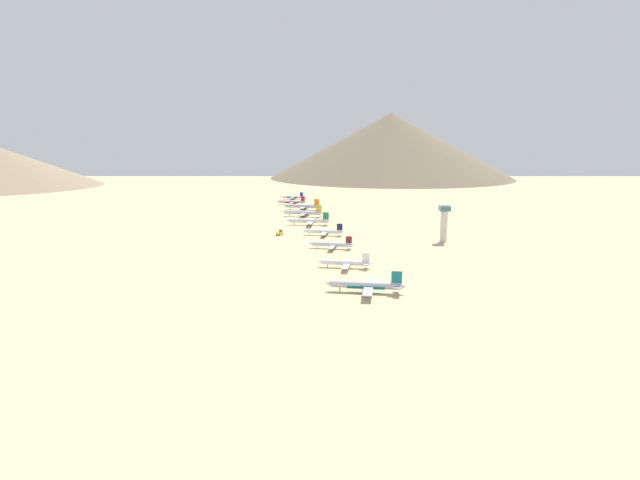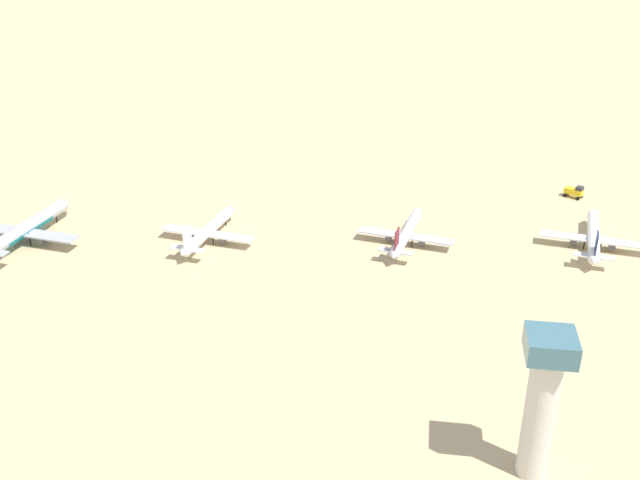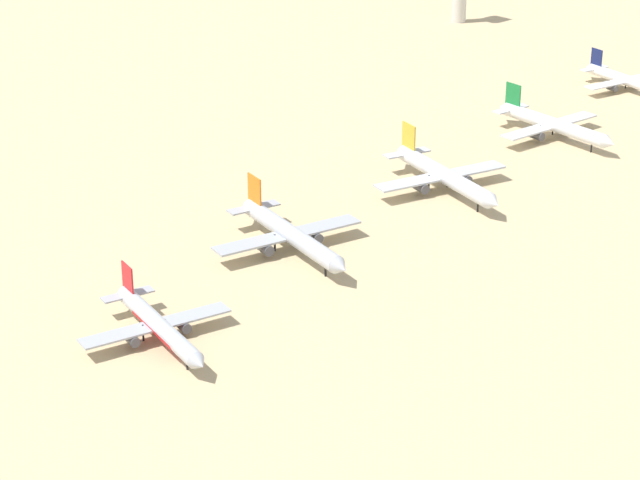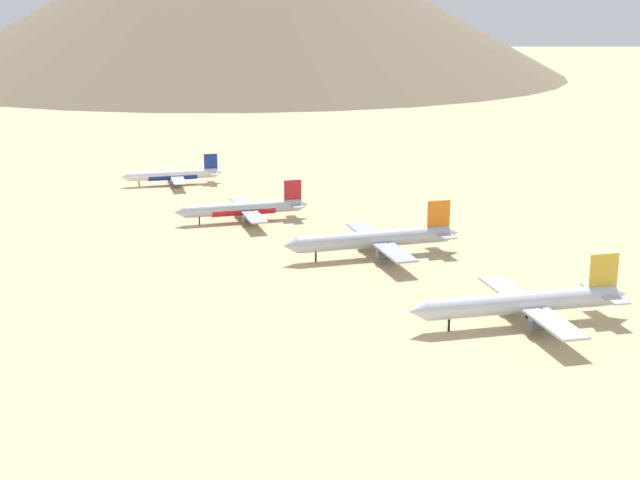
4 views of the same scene
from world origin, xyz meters
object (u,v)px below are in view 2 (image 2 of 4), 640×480
Objects in this scene: control_tower at (542,398)px; service_truck at (574,191)px; parked_jet_5 at (594,237)px; parked_jet_8 at (26,229)px; parked_jet_7 at (208,231)px; parked_jet_6 at (406,233)px.

service_truck is at bearing -11.94° from control_tower.
parked_jet_5 is 5.68× the size of service_truck.
parked_jet_8 reaches higher than parked_jet_5.
parked_jet_7 is at bearing -81.32° from parked_jet_8.
parked_jet_5 reaches higher than parked_jet_6.
control_tower is at bearing -134.93° from parked_jet_7.
service_truck is 121.21m from control_tower.
parked_jet_5 is 98.51m from parked_jet_7.
parked_jet_8 is (-17.75, 144.52, 0.50)m from parked_jet_5.
control_tower reaches higher than parked_jet_5.
parked_jet_8 reaches higher than parked_jet_6.
control_tower is at bearing -118.91° from parked_jet_8.
parked_jet_8 is at bearing 97.00° from parked_jet_5.
parked_jet_7 is (-10.64, 97.93, -0.13)m from parked_jet_5.
control_tower is at bearing 163.97° from parked_jet_5.
parked_jet_5 is 33.77m from service_truck.
parked_jet_7 is at bearing 96.84° from parked_jet_6.
control_tower reaches higher than parked_jet_7.
parked_jet_5 is 145.60m from parked_jet_8.
parked_jet_8 reaches higher than service_truck.
parked_jet_7 is 104.80m from control_tower.
parked_jet_5 is 47.36m from parked_jet_6.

